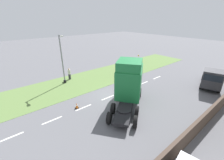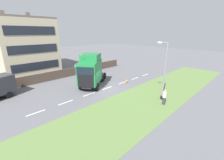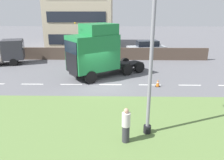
{
  "view_description": "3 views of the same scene",
  "coord_description": "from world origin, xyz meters",
  "px_view_note": "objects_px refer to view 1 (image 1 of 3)",
  "views": [
    {
      "loc": [
        11.85,
        -10.01,
        8.56
      ],
      "look_at": [
        -1.53,
        1.19,
        1.19
      ],
      "focal_mm": 24.0,
      "sensor_mm": 36.0,
      "label": 1
    },
    {
      "loc": [
        -14.37,
        12.76,
        7.54
      ],
      "look_at": [
        -2.71,
        1.1,
        2.21
      ],
      "focal_mm": 24.0,
      "sensor_mm": 36.0,
      "label": 2
    },
    {
      "loc": [
        -16.7,
        -1.16,
        5.9
      ],
      "look_at": [
        -3.05,
        -0.89,
        1.4
      ],
      "focal_mm": 35.0,
      "sensor_mm": 36.0,
      "label": 3
    }
  ],
  "objects_px": {
    "lorry_cab": "(129,81)",
    "traffic_cone_lead": "(77,106)",
    "flatbed_truck": "(212,79)",
    "lamp_post": "(63,63)",
    "pedestrian": "(69,74)"
  },
  "relations": [
    {
      "from": "lamp_post",
      "to": "traffic_cone_lead",
      "type": "height_order",
      "value": "lamp_post"
    },
    {
      "from": "lorry_cab",
      "to": "pedestrian",
      "type": "height_order",
      "value": "lorry_cab"
    },
    {
      "from": "pedestrian",
      "to": "traffic_cone_lead",
      "type": "bearing_deg",
      "value": -20.48
    },
    {
      "from": "pedestrian",
      "to": "lorry_cab",
      "type": "bearing_deg",
      "value": 12.67
    },
    {
      "from": "lamp_post",
      "to": "pedestrian",
      "type": "height_order",
      "value": "lamp_post"
    },
    {
      "from": "pedestrian",
      "to": "lamp_post",
      "type": "bearing_deg",
      "value": -52.13
    },
    {
      "from": "lorry_cab",
      "to": "lamp_post",
      "type": "distance_m",
      "value": 9.68
    },
    {
      "from": "flatbed_truck",
      "to": "pedestrian",
      "type": "relative_size",
      "value": 3.73
    },
    {
      "from": "lamp_post",
      "to": "lorry_cab",
      "type": "bearing_deg",
      "value": 20.13
    },
    {
      "from": "flatbed_truck",
      "to": "lamp_post",
      "type": "relative_size",
      "value": 0.97
    },
    {
      "from": "lorry_cab",
      "to": "lamp_post",
      "type": "xyz_separation_m",
      "value": [
        -9.08,
        -3.33,
        0.6
      ]
    },
    {
      "from": "lamp_post",
      "to": "flatbed_truck",
      "type": "bearing_deg",
      "value": 44.09
    },
    {
      "from": "flatbed_truck",
      "to": "pedestrian",
      "type": "xyz_separation_m",
      "value": [
        -14.6,
        -12.23,
        -0.58
      ]
    },
    {
      "from": "lorry_cab",
      "to": "traffic_cone_lead",
      "type": "distance_m",
      "value": 5.95
    },
    {
      "from": "lorry_cab",
      "to": "lamp_post",
      "type": "relative_size",
      "value": 1.09
    }
  ]
}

